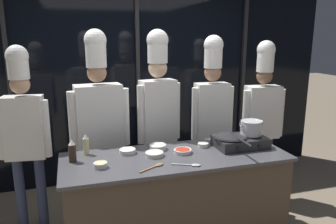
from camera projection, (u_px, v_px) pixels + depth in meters
name	position (u px, v px, depth m)	size (l,w,h in m)	color
window_wall_back	(138.00, 83.00, 4.44)	(5.56, 0.09, 2.70)	black
demo_counter	(176.00, 201.00, 3.08)	(2.04, 0.76, 0.91)	#4C3D2D
portable_stove	(240.00, 142.00, 3.19)	(0.49, 0.34, 0.11)	#28282B
frying_pan	(230.00, 135.00, 3.14)	(0.32, 0.55, 0.04)	#232326
stock_pot	(251.00, 127.00, 3.19)	(0.24, 0.21, 0.14)	#B7BABF
squeeze_bottle_oil	(86.00, 145.00, 2.98)	(0.05, 0.05, 0.20)	beige
squeeze_bottle_soy	(72.00, 151.00, 2.80)	(0.07, 0.07, 0.20)	#332319
prep_bowl_ginger	(100.00, 165.00, 2.69)	(0.12, 0.12, 0.05)	silver
prep_bowl_bean_sprouts	(203.00, 145.00, 3.19)	(0.11, 0.11, 0.04)	silver
prep_bowl_rice	(127.00, 151.00, 3.02)	(0.15, 0.15, 0.04)	silver
prep_bowl_chili_flakes	(183.00, 151.00, 3.03)	(0.17, 0.17, 0.04)	silver
prep_bowl_garlic	(154.00, 154.00, 2.95)	(0.17, 0.17, 0.04)	silver
prep_bowl_onion	(158.00, 147.00, 3.12)	(0.16, 0.16, 0.05)	silver
serving_spoon_slotted	(192.00, 165.00, 2.74)	(0.24, 0.13, 0.02)	#B2B5BA
serving_spoon_solid	(156.00, 166.00, 2.72)	(0.24, 0.16, 0.02)	olive
chef_head	(24.00, 124.00, 3.22)	(0.49, 0.24, 1.89)	#2D3856
chef_sous	(99.00, 116.00, 3.41)	(0.62, 0.29, 2.04)	#4C4C51
chef_line	(158.00, 105.00, 3.53)	(0.49, 0.26, 2.04)	#2D3856
chef_pastry	(212.00, 106.00, 3.76)	(0.50, 0.22, 1.98)	#2D3856
chef_apprentice	(262.00, 109.00, 3.90)	(0.53, 0.24, 1.92)	#2D3856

